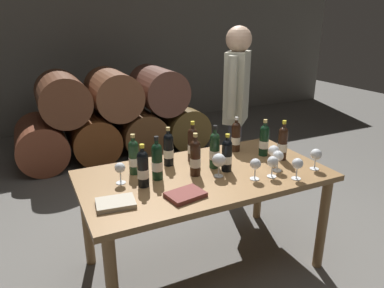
{
  "coord_description": "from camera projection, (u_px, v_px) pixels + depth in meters",
  "views": [
    {
      "loc": [
        -1.06,
        -2.0,
        1.78
      ],
      "look_at": [
        0.0,
        0.2,
        0.91
      ],
      "focal_mm": 33.31,
      "sensor_mm": 36.0,
      "label": 1
    }
  ],
  "objects": [
    {
      "name": "ground_plane",
      "position": [
        203.0,
        264.0,
        2.73
      ],
      "size": [
        14.0,
        14.0,
        0.0
      ],
      "primitive_type": "plane",
      "color": "#66635E"
    },
    {
      "name": "cellar_back_wall",
      "position": [
        86.0,
        42.0,
        5.82
      ],
      "size": [
        10.0,
        0.24,
        2.8
      ],
      "primitive_type": "cube",
      "color": "slate",
      "rests_on": "ground_plane"
    },
    {
      "name": "barrel_stack",
      "position": [
        114.0,
        116.0,
        4.75
      ],
      "size": [
        2.49,
        0.9,
        1.15
      ],
      "color": "brown",
      "rests_on": "ground_plane"
    },
    {
      "name": "dining_table",
      "position": [
        204.0,
        185.0,
        2.5
      ],
      "size": [
        1.7,
        0.9,
        0.76
      ],
      "color": "olive",
      "rests_on": "ground_plane"
    },
    {
      "name": "wine_bottle_0",
      "position": [
        157.0,
        161.0,
        2.34
      ],
      "size": [
        0.07,
        0.07,
        0.3
      ],
      "color": "black",
      "rests_on": "dining_table"
    },
    {
      "name": "wine_bottle_1",
      "position": [
        236.0,
        136.0,
        2.84
      ],
      "size": [
        0.07,
        0.07,
        0.28
      ],
      "color": "black",
      "rests_on": "dining_table"
    },
    {
      "name": "wine_bottle_2",
      "position": [
        195.0,
        157.0,
        2.4
      ],
      "size": [
        0.07,
        0.07,
        0.3
      ],
      "color": "black",
      "rests_on": "dining_table"
    },
    {
      "name": "wine_bottle_3",
      "position": [
        264.0,
        140.0,
        2.75
      ],
      "size": [
        0.07,
        0.07,
        0.29
      ],
      "color": "black",
      "rests_on": "dining_table"
    },
    {
      "name": "wine_bottle_4",
      "position": [
        193.0,
        144.0,
        2.64
      ],
      "size": [
        0.07,
        0.07,
        0.31
      ],
      "color": "black",
      "rests_on": "dining_table"
    },
    {
      "name": "wine_bottle_5",
      "position": [
        168.0,
        149.0,
        2.57
      ],
      "size": [
        0.07,
        0.07,
        0.29
      ],
      "color": "black",
      "rests_on": "dining_table"
    },
    {
      "name": "wine_bottle_6",
      "position": [
        227.0,
        155.0,
        2.47
      ],
      "size": [
        0.07,
        0.07,
        0.27
      ],
      "color": "black",
      "rests_on": "dining_table"
    },
    {
      "name": "wine_bottle_7",
      "position": [
        143.0,
        168.0,
        2.24
      ],
      "size": [
        0.07,
        0.07,
        0.28
      ],
      "color": "black",
      "rests_on": "dining_table"
    },
    {
      "name": "wine_bottle_8",
      "position": [
        134.0,
        157.0,
        2.43
      ],
      "size": [
        0.07,
        0.07,
        0.28
      ],
      "color": "#19381E",
      "rests_on": "dining_table"
    },
    {
      "name": "wine_bottle_9",
      "position": [
        215.0,
        150.0,
        2.52
      ],
      "size": [
        0.07,
        0.07,
        0.31
      ],
      "color": "#19381E",
      "rests_on": "dining_table"
    },
    {
      "name": "wine_bottle_10",
      "position": [
        283.0,
        143.0,
        2.67
      ],
      "size": [
        0.07,
        0.07,
        0.3
      ],
      "color": "black",
      "rests_on": "dining_table"
    },
    {
      "name": "wine_glass_0",
      "position": [
        219.0,
        161.0,
        2.38
      ],
      "size": [
        0.09,
        0.09,
        0.16
      ],
      "color": "white",
      "rests_on": "dining_table"
    },
    {
      "name": "wine_glass_1",
      "position": [
        274.0,
        151.0,
        2.56
      ],
      "size": [
        0.08,
        0.08,
        0.15
      ],
      "color": "white",
      "rests_on": "dining_table"
    },
    {
      "name": "wine_glass_2",
      "position": [
        278.0,
        157.0,
        2.47
      ],
      "size": [
        0.08,
        0.08,
        0.15
      ],
      "color": "white",
      "rests_on": "dining_table"
    },
    {
      "name": "wine_glass_3",
      "position": [
        298.0,
        164.0,
        2.35
      ],
      "size": [
        0.07,
        0.07,
        0.15
      ],
      "color": "white",
      "rests_on": "dining_table"
    },
    {
      "name": "wine_glass_4",
      "position": [
        273.0,
        162.0,
        2.38
      ],
      "size": [
        0.07,
        0.07,
        0.15
      ],
      "color": "white",
      "rests_on": "dining_table"
    },
    {
      "name": "wine_glass_5",
      "position": [
        316.0,
        155.0,
        2.5
      ],
      "size": [
        0.08,
        0.08,
        0.15
      ],
      "color": "white",
      "rests_on": "dining_table"
    },
    {
      "name": "wine_glass_6",
      "position": [
        255.0,
        165.0,
        2.34
      ],
      "size": [
        0.07,
        0.07,
        0.15
      ],
      "color": "white",
      "rests_on": "dining_table"
    },
    {
      "name": "wine_glass_7",
      "position": [
        120.0,
        169.0,
        2.29
      ],
      "size": [
        0.07,
        0.07,
        0.14
      ],
      "color": "white",
      "rests_on": "dining_table"
    },
    {
      "name": "tasting_notebook",
      "position": [
        116.0,
        203.0,
        2.04
      ],
      "size": [
        0.24,
        0.19,
        0.03
      ],
      "primitive_type": "cube",
      "rotation": [
        0.0,
        0.0,
        -0.12
      ],
      "color": "#B2A893",
      "rests_on": "dining_table"
    },
    {
      "name": "leather_ledger",
      "position": [
        185.0,
        195.0,
        2.14
      ],
      "size": [
        0.25,
        0.2,
        0.03
      ],
      "primitive_type": "cube",
      "rotation": [
        0.0,
        0.0,
        0.18
      ],
      "color": "brown",
      "rests_on": "dining_table"
    },
    {
      "name": "sommelier_presenting",
      "position": [
        236.0,
        101.0,
        3.31
      ],
      "size": [
        0.37,
        0.38,
        1.72
      ],
      "color": "#383842",
      "rests_on": "ground_plane"
    }
  ]
}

